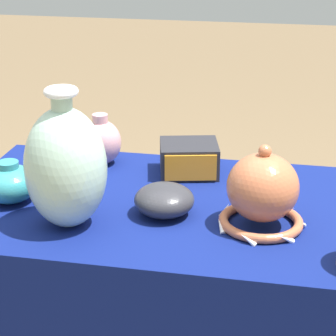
% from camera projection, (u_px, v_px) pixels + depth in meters
% --- Properties ---
extents(display_table, '(1.10, 0.65, 0.72)m').
position_uv_depth(display_table, '(171.00, 237.00, 1.63)').
color(display_table, '#38383D').
rests_on(display_table, ground_plane).
extents(vase_tall_bulbous, '(0.19, 0.19, 0.32)m').
position_uv_depth(vase_tall_bulbous, '(66.00, 167.00, 1.46)').
color(vase_tall_bulbous, '#A8CCB7').
rests_on(vase_tall_bulbous, display_table).
extents(vase_dome_bell, '(0.20, 0.21, 0.20)m').
position_uv_depth(vase_dome_bell, '(262.00, 193.00, 1.47)').
color(vase_dome_bell, '#BC6642').
rests_on(vase_dome_bell, display_table).
extents(mosaic_tile_box, '(0.18, 0.17, 0.09)m').
position_uv_depth(mosaic_tile_box, '(189.00, 159.00, 1.78)').
color(mosaic_tile_box, '#232328').
rests_on(mosaic_tile_box, display_table).
extents(jar_round_ivory, '(0.13, 0.13, 0.11)m').
position_uv_depth(jar_round_ivory, '(54.00, 156.00, 1.79)').
color(jar_round_ivory, white).
rests_on(jar_round_ivory, display_table).
extents(jar_round_rose, '(0.11, 0.11, 0.15)m').
position_uv_depth(jar_round_rose, '(101.00, 142.00, 1.84)').
color(jar_round_rose, '#D19399').
rests_on(jar_round_rose, display_table).
extents(jar_round_teal, '(0.14, 0.14, 0.10)m').
position_uv_depth(jar_round_teal, '(10.00, 183.00, 1.61)').
color(jar_round_teal, teal).
rests_on(jar_round_teal, display_table).
extents(bowl_shallow_charcoal, '(0.14, 0.14, 0.07)m').
position_uv_depth(bowl_shallow_charcoal, '(164.00, 200.00, 1.55)').
color(bowl_shallow_charcoal, '#2D2D33').
rests_on(bowl_shallow_charcoal, display_table).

